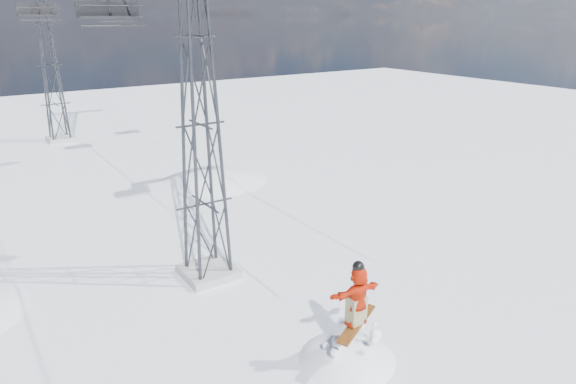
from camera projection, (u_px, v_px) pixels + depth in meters
name	position (u px, v px, depth m)	size (l,w,h in m)	color
snow_terrain	(25.00, 360.00, 29.00)	(39.00, 37.00, 22.00)	white
lift_tower_near	(201.00, 125.00, 16.65)	(5.20, 1.80, 11.43)	#999999
lift_tower_far	(50.00, 66.00, 36.22)	(5.20, 1.80, 11.43)	#999999
lift_chair_near	(109.00, 10.00, 15.25)	(1.87, 0.54, 2.32)	black
lift_chair_mid	(113.00, 13.00, 29.12)	(1.91, 0.55, 2.36)	black
lift_chair_far	(38.00, 11.00, 24.53)	(1.82, 0.52, 2.26)	black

